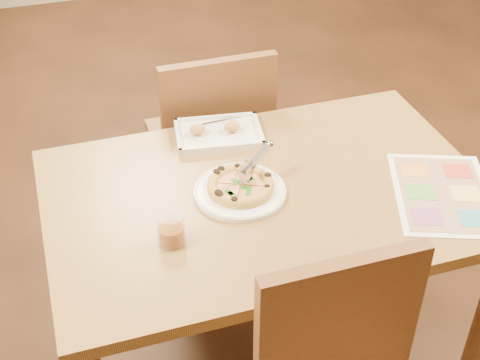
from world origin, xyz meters
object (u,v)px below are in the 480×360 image
object	(u,v)px
plate	(240,192)
pizza	(241,186)
dining_table	(267,213)
glass_tumbler	(171,231)
menu	(443,193)
appetizer_tray	(218,134)
pizza_cutter	(253,163)
chair_far	(213,130)

from	to	relation	value
plate	pizza	bearing A→B (deg)	56.27
dining_table	plate	xyz separation A→B (m)	(-0.08, 0.01, 0.09)
plate	pizza	distance (m)	0.02
plate	glass_tumbler	world-z (taller)	glass_tumbler
glass_tumbler	menu	world-z (taller)	glass_tumbler
appetizer_tray	plate	bearing A→B (deg)	-94.38
pizza_cutter	appetizer_tray	xyz separation A→B (m)	(-0.02, 0.28, -0.07)
chair_far	plate	bearing A→B (deg)	82.09
chair_far	menu	world-z (taller)	chair_far
pizza_cutter	appetizer_tray	bearing A→B (deg)	64.83
appetizer_tray	pizza_cutter	bearing A→B (deg)	-85.05
menu	chair_far	bearing A→B (deg)	122.08
plate	glass_tumbler	distance (m)	0.28
menu	dining_table	bearing A→B (deg)	160.48
plate	glass_tumbler	size ratio (longest dim) A/B	2.81
chair_far	appetizer_tray	xyz separation A→B (m)	(-0.06, -0.28, 0.17)
chair_far	glass_tumbler	xyz separation A→B (m)	(-0.32, -0.74, 0.20)
pizza_cutter	menu	xyz separation A→B (m)	(0.52, -0.21, -0.08)
menu	pizza	bearing A→B (deg)	161.47
dining_table	chair_far	size ratio (longest dim) A/B	2.77
chair_far	pizza	world-z (taller)	chair_far
chair_far	pizza_cutter	xyz separation A→B (m)	(-0.03, -0.56, 0.24)
plate	pizza_cutter	size ratio (longest dim) A/B	1.94
pizza_cutter	glass_tumbler	distance (m)	0.34
appetizer_tray	glass_tumbler	world-z (taller)	glass_tumbler
pizza_cutter	plate	bearing A→B (deg)	176.65
chair_far	appetizer_tray	bearing A→B (deg)	78.27
plate	pizza	xyz separation A→B (m)	(0.00, 0.00, 0.02)
dining_table	plate	world-z (taller)	plate
dining_table	appetizer_tray	world-z (taller)	appetizer_tray
plate	appetizer_tray	size ratio (longest dim) A/B	0.89
glass_tumbler	menu	xyz separation A→B (m)	(0.81, -0.04, -0.04)
chair_far	pizza	xyz separation A→B (m)	(-0.08, -0.58, 0.18)
appetizer_tray	menu	world-z (taller)	appetizer_tray
chair_far	pizza	bearing A→B (deg)	82.33
pizza_cutter	menu	size ratio (longest dim) A/B	0.36
dining_table	pizza	xyz separation A→B (m)	(-0.08, 0.02, 0.11)
pizza	glass_tumbler	distance (m)	0.29
plate	menu	size ratio (longest dim) A/B	0.69
pizza	appetizer_tray	world-z (taller)	appetizer_tray
pizza_cutter	glass_tumbler	size ratio (longest dim) A/B	1.44
plate	pizza	size ratio (longest dim) A/B	1.37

